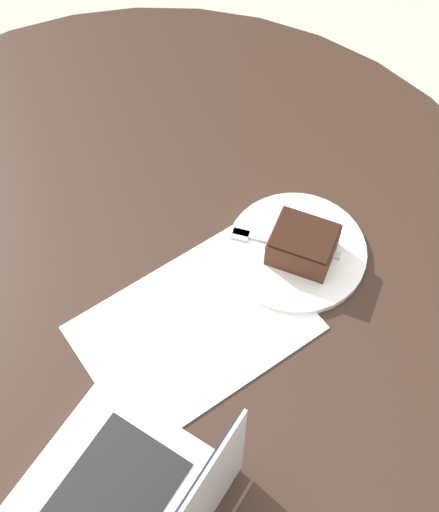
# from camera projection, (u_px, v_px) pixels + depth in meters

# --- Properties ---
(ground_plane) EXTENTS (12.00, 12.00, 0.00)m
(ground_plane) POSITION_uv_depth(u_px,v_px,m) (171.00, 442.00, 1.74)
(ground_plane) COLOR #B7AD9E
(dining_table) EXTENTS (1.27, 1.27, 0.77)m
(dining_table) POSITION_uv_depth(u_px,v_px,m) (149.00, 327.00, 1.20)
(dining_table) COLOR black
(dining_table) RESTS_ON ground_plane
(paper_document) EXTENTS (0.39, 0.36, 0.00)m
(paper_document) POSITION_uv_depth(u_px,v_px,m) (194.00, 328.00, 1.04)
(paper_document) COLOR white
(paper_document) RESTS_ON dining_table
(plate) EXTENTS (0.22, 0.22, 0.01)m
(plate) POSITION_uv_depth(u_px,v_px,m) (296.00, 251.00, 1.10)
(plate) COLOR white
(plate) RESTS_ON dining_table
(cake_slice) EXTENTS (0.12, 0.11, 0.05)m
(cake_slice) POSITION_uv_depth(u_px,v_px,m) (303.00, 244.00, 1.07)
(cake_slice) COLOR #472619
(cake_slice) RESTS_ON plate
(fork) EXTENTS (0.17, 0.08, 0.00)m
(fork) POSITION_uv_depth(u_px,v_px,m) (274.00, 241.00, 1.10)
(fork) COLOR silver
(fork) RESTS_ON plate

